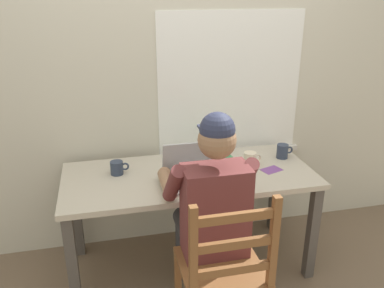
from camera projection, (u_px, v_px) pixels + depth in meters
ground_plane at (190, 263)px, 2.83m from camera, size 8.00×8.00×0.00m
back_wall at (176, 68)px, 2.74m from camera, size 6.00×0.08×2.60m
desk at (189, 185)px, 2.60m from camera, size 1.59×0.69×0.70m
seated_person at (210, 206)px, 2.19m from camera, size 0.50×0.60×1.26m
wooden_chair at (224, 273)px, 2.02m from camera, size 0.42×0.42×0.96m
laptop at (192, 173)px, 2.45m from camera, size 0.33×0.30×0.23m
computer_mouse at (239, 179)px, 2.46m from camera, size 0.06×0.10×0.03m
coffee_mug_white at (250, 159)px, 2.65m from camera, size 0.12×0.08×0.10m
coffee_mug_dark at (283, 151)px, 2.78m from camera, size 0.12×0.08×0.10m
coffee_mug_spare at (117, 168)px, 2.54m from camera, size 0.12×0.08×0.09m
book_stack_main at (218, 159)px, 2.68m from camera, size 0.18×0.17×0.08m
paper_pile_near_laptop at (233, 170)px, 2.61m from camera, size 0.20×0.15×0.01m
landscape_photo_print at (271, 170)px, 2.61m from camera, size 0.15×0.13×0.00m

